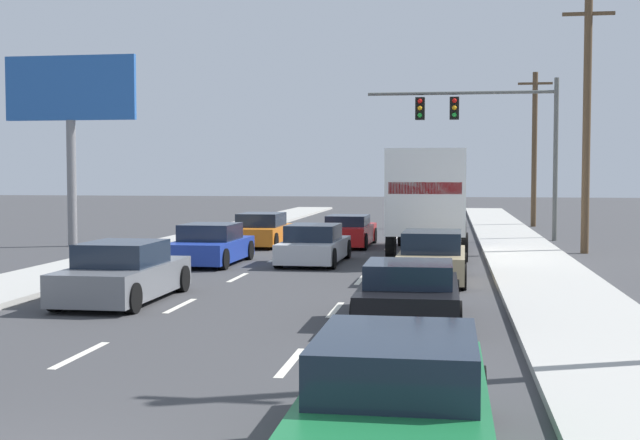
{
  "coord_description": "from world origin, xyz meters",
  "views": [
    {
      "loc": [
        4.08,
        -6.64,
        2.89
      ],
      "look_at": [
        0.68,
        15.29,
        1.64
      ],
      "focal_mm": 47.35,
      "sensor_mm": 36.0,
      "label": 1
    }
  ],
  "objects_px": {
    "car_orange": "(262,231)",
    "car_red": "(349,232)",
    "utility_pole_mid": "(587,122)",
    "car_gray": "(123,274)",
    "car_black": "(409,294)",
    "car_green": "(396,406)",
    "roadside_billboard": "(70,107)",
    "car_blue": "(210,246)",
    "car_silver": "(314,246)",
    "car_tan": "(432,258)",
    "utility_pole_far": "(534,147)",
    "traffic_signal_mast": "(477,121)",
    "box_truck": "(429,195)"
  },
  "relations": [
    {
      "from": "box_truck",
      "to": "utility_pole_mid",
      "type": "xyz_separation_m",
      "value": [
        5.5,
        1.44,
        2.59
      ]
    },
    {
      "from": "car_red",
      "to": "car_tan",
      "type": "xyz_separation_m",
      "value": [
        3.47,
        -10.27,
        0.04
      ]
    },
    {
      "from": "car_orange",
      "to": "roadside_billboard",
      "type": "distance_m",
      "value": 8.88
    },
    {
      "from": "utility_pole_mid",
      "to": "utility_pole_far",
      "type": "distance_m",
      "value": 15.24
    },
    {
      "from": "car_gray",
      "to": "box_truck",
      "type": "bearing_deg",
      "value": 61.02
    },
    {
      "from": "utility_pole_mid",
      "to": "car_gray",
      "type": "bearing_deg",
      "value": -132.28
    },
    {
      "from": "box_truck",
      "to": "car_tan",
      "type": "distance_m",
      "value": 7.43
    },
    {
      "from": "traffic_signal_mast",
      "to": "box_truck",
      "type": "bearing_deg",
      "value": -104.41
    },
    {
      "from": "traffic_signal_mast",
      "to": "roadside_billboard",
      "type": "xyz_separation_m",
      "value": [
        -15.77,
        -5.69,
        0.37
      ]
    },
    {
      "from": "utility_pole_far",
      "to": "box_truck",
      "type": "bearing_deg",
      "value": -107.16
    },
    {
      "from": "car_silver",
      "to": "car_tan",
      "type": "relative_size",
      "value": 1.03
    },
    {
      "from": "car_blue",
      "to": "car_gray",
      "type": "distance_m",
      "value": 7.78
    },
    {
      "from": "car_black",
      "to": "car_green",
      "type": "height_order",
      "value": "car_green"
    },
    {
      "from": "car_red",
      "to": "box_truck",
      "type": "height_order",
      "value": "box_truck"
    },
    {
      "from": "car_gray",
      "to": "roadside_billboard",
      "type": "height_order",
      "value": "roadside_billboard"
    },
    {
      "from": "car_tan",
      "to": "car_green",
      "type": "distance_m",
      "value": 14.3
    },
    {
      "from": "car_green",
      "to": "roadside_billboard",
      "type": "bearing_deg",
      "value": 121.65
    },
    {
      "from": "car_silver",
      "to": "car_red",
      "type": "bearing_deg",
      "value": 86.83
    },
    {
      "from": "car_gray",
      "to": "car_tan",
      "type": "relative_size",
      "value": 1.02
    },
    {
      "from": "car_blue",
      "to": "box_truck",
      "type": "height_order",
      "value": "box_truck"
    },
    {
      "from": "car_blue",
      "to": "utility_pole_far",
      "type": "bearing_deg",
      "value": 60.06
    },
    {
      "from": "car_tan",
      "to": "utility_pole_far",
      "type": "bearing_deg",
      "value": 78.48
    },
    {
      "from": "car_black",
      "to": "roadside_billboard",
      "type": "bearing_deg",
      "value": 133.21
    },
    {
      "from": "car_red",
      "to": "utility_pole_far",
      "type": "height_order",
      "value": "utility_pole_far"
    },
    {
      "from": "car_orange",
      "to": "car_blue",
      "type": "height_order",
      "value": "car_orange"
    },
    {
      "from": "car_orange",
      "to": "roadside_billboard",
      "type": "relative_size",
      "value": 0.57
    },
    {
      "from": "car_green",
      "to": "traffic_signal_mast",
      "type": "xyz_separation_m",
      "value": [
        1.6,
        28.68,
        4.49
      ]
    },
    {
      "from": "utility_pole_mid",
      "to": "car_blue",
      "type": "bearing_deg",
      "value": -156.01
    },
    {
      "from": "car_blue",
      "to": "car_black",
      "type": "bearing_deg",
      "value": -54.33
    },
    {
      "from": "car_tan",
      "to": "traffic_signal_mast",
      "type": "bearing_deg",
      "value": 83.81
    },
    {
      "from": "car_silver",
      "to": "car_green",
      "type": "height_order",
      "value": "car_green"
    },
    {
      "from": "car_gray",
      "to": "utility_pole_mid",
      "type": "xyz_separation_m",
      "value": [
        12.03,
        13.23,
        4.08
      ]
    },
    {
      "from": "car_tan",
      "to": "car_gray",
      "type": "bearing_deg",
      "value": -146.4
    },
    {
      "from": "car_gray",
      "to": "car_red",
      "type": "relative_size",
      "value": 1.03
    },
    {
      "from": "traffic_signal_mast",
      "to": "utility_pole_far",
      "type": "relative_size",
      "value": 0.98
    },
    {
      "from": "utility_pole_far",
      "to": "car_black",
      "type": "bearing_deg",
      "value": -99.79
    },
    {
      "from": "car_green",
      "to": "utility_pole_far",
      "type": "bearing_deg",
      "value": 82.67
    },
    {
      "from": "car_orange",
      "to": "car_red",
      "type": "height_order",
      "value": "car_orange"
    },
    {
      "from": "car_orange",
      "to": "car_blue",
      "type": "xyz_separation_m",
      "value": [
        -0.14,
        -6.73,
        -0.02
      ]
    },
    {
      "from": "car_gray",
      "to": "car_silver",
      "type": "height_order",
      "value": "car_gray"
    },
    {
      "from": "car_red",
      "to": "box_truck",
      "type": "relative_size",
      "value": 0.48
    },
    {
      "from": "car_black",
      "to": "utility_pole_mid",
      "type": "distance_m",
      "value": 16.36
    },
    {
      "from": "car_blue",
      "to": "roadside_billboard",
      "type": "distance_m",
      "value": 10.24
    },
    {
      "from": "car_orange",
      "to": "car_tan",
      "type": "bearing_deg",
      "value": -55.38
    },
    {
      "from": "car_gray",
      "to": "car_black",
      "type": "bearing_deg",
      "value": -13.83
    },
    {
      "from": "car_blue",
      "to": "car_black",
      "type": "relative_size",
      "value": 0.99
    },
    {
      "from": "car_orange",
      "to": "car_red",
      "type": "bearing_deg",
      "value": 4.75
    },
    {
      "from": "car_silver",
      "to": "roadside_billboard",
      "type": "height_order",
      "value": "roadside_billboard"
    },
    {
      "from": "car_black",
      "to": "car_silver",
      "type": "bearing_deg",
      "value": 109.19
    },
    {
      "from": "traffic_signal_mast",
      "to": "car_green",
      "type": "bearing_deg",
      "value": -93.19
    }
  ]
}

